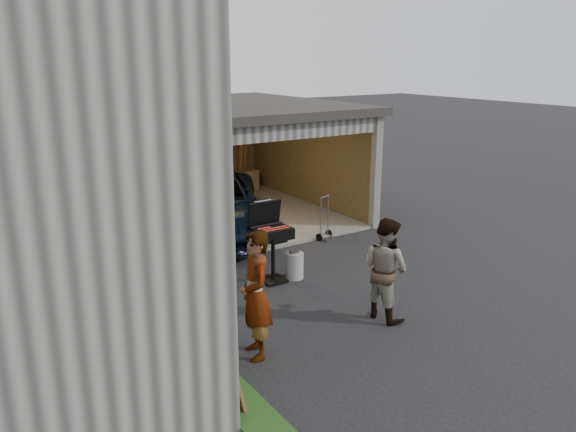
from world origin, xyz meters
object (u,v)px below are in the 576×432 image
Objects in this scene: minivan at (212,207)px; hand_truck at (326,231)px; woman at (255,295)px; bbq_grill at (272,236)px; propane_tank at (295,266)px; plywood_panel at (221,364)px; man at (385,269)px.

minivan reaches higher than hand_truck.
woman is 1.23× the size of bbq_grill.
plywood_panel reaches higher than propane_tank.
man reaches higher than propane_tank.
man is at bearing -81.84° from propane_tank.
woman reaches higher than minivan.
woman is 1.11× the size of man.
woman is at bearing -84.96° from minivan.
bbq_grill reaches higher than plywood_panel.
hand_truck is at bearing -29.20° from man.
plywood_panel is (-2.77, -6.04, -0.18)m from minivan.
propane_tank is (0.12, -3.28, -0.42)m from minivan.
bbq_grill is (1.59, 2.18, -0.03)m from woman.
minivan is 2.69m from hand_truck.
minivan is 5.67m from woman.
bbq_grill is at bearing -70.88° from minivan.
propane_tank is 4.00m from plywood_panel.
woman is 2.32m from man.
man is 3.28m from plywood_panel.
man is 3.26× the size of propane_tank.
bbq_grill is 2.79m from hand_truck.
hand_truck is (4.78, 4.30, -0.29)m from plywood_panel.
bbq_grill is 2.93× the size of propane_tank.
minivan is at bearing 65.33° from plywood_panel.
plywood_panel is 6.44m from hand_truck.
minivan is 6.65m from plywood_panel.
woman is 2.70m from bbq_grill.
man reaches higher than minivan.
hand_truck is (1.58, 3.67, -0.63)m from man.
hand_truck is (1.88, 1.55, -0.06)m from propane_tank.
woman reaches higher than man.
minivan is at bearing 84.65° from bbq_grill.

